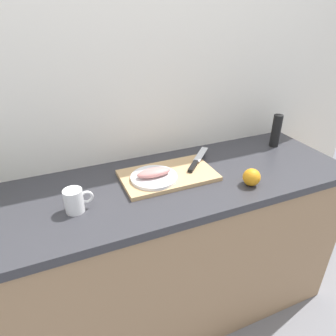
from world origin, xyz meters
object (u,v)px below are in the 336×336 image
object	(u,v)px
fish_fillet	(154,173)
chef_knife	(196,162)
coffee_mug_0	(75,201)
pepper_mill	(276,131)
white_plate	(154,177)
orange_0	(252,177)
cutting_board	(168,175)

from	to	relation	value
fish_fillet	chef_knife	distance (m)	0.26
coffee_mug_0	pepper_mill	xyz separation A→B (m)	(1.16, 0.19, 0.04)
pepper_mill	white_plate	bearing A→B (deg)	-172.05
white_plate	chef_knife	xyz separation A→B (m)	(0.25, 0.06, 0.00)
chef_knife	orange_0	bearing A→B (deg)	-105.87
cutting_board	fish_fillet	bearing A→B (deg)	-166.16
white_plate	fish_fillet	bearing A→B (deg)	-135.00
fish_fillet	pepper_mill	size ratio (longest dim) A/B	0.86
chef_knife	orange_0	world-z (taller)	orange_0
white_plate	coffee_mug_0	bearing A→B (deg)	-167.44
chef_knife	pepper_mill	xyz separation A→B (m)	(0.54, 0.05, 0.06)
fish_fillet	cutting_board	bearing A→B (deg)	13.84
cutting_board	fish_fillet	distance (m)	0.09
white_plate	pepper_mill	xyz separation A→B (m)	(0.79, 0.11, 0.07)
fish_fillet	pepper_mill	bearing A→B (deg)	7.95
cutting_board	fish_fillet	xyz separation A→B (m)	(-0.08, -0.02, 0.04)
cutting_board	fish_fillet	world-z (taller)	fish_fillet
chef_knife	orange_0	size ratio (longest dim) A/B	2.84
white_plate	chef_knife	distance (m)	0.26
white_plate	orange_0	size ratio (longest dim) A/B	2.69
cutting_board	white_plate	size ratio (longest dim) A/B	2.06
cutting_board	orange_0	size ratio (longest dim) A/B	5.54
white_plate	fish_fillet	xyz separation A→B (m)	(-0.00, -0.00, 0.03)
white_plate	pepper_mill	size ratio (longest dim) A/B	1.15
white_plate	orange_0	world-z (taller)	orange_0
coffee_mug_0	orange_0	distance (m)	0.77
fish_fillet	orange_0	world-z (taller)	orange_0
white_plate	fish_fillet	distance (m)	0.03
cutting_board	coffee_mug_0	bearing A→B (deg)	-167.22
fish_fillet	orange_0	bearing A→B (deg)	-25.87
cutting_board	pepper_mill	bearing A→B (deg)	7.29
cutting_board	chef_knife	bearing A→B (deg)	13.47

